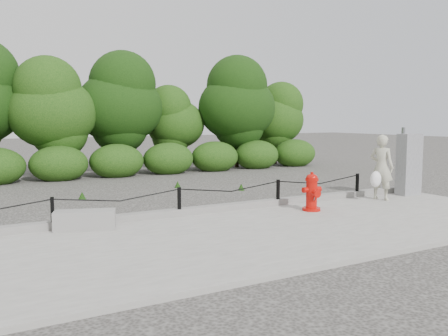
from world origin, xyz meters
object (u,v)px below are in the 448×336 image
at_px(fire_hydrant, 312,192).
at_px(utility_cabinet, 409,164).
at_px(pedestrian, 381,168).
at_px(concrete_block, 85,220).

xyz_separation_m(fire_hydrant, utility_cabinet, (3.64, 0.46, 0.40)).
bearing_deg(pedestrian, concrete_block, 67.27).
xyz_separation_m(fire_hydrant, concrete_block, (-4.75, 0.64, -0.23)).
relative_size(pedestrian, concrete_block, 1.49).
distance_m(concrete_block, utility_cabinet, 8.41).
bearing_deg(pedestrian, fire_hydrant, 76.60).
relative_size(pedestrian, utility_cabinet, 0.91).
bearing_deg(utility_cabinet, fire_hydrant, -171.71).
bearing_deg(fire_hydrant, concrete_block, 179.17).
xyz_separation_m(fire_hydrant, pedestrian, (2.40, 0.27, 0.39)).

